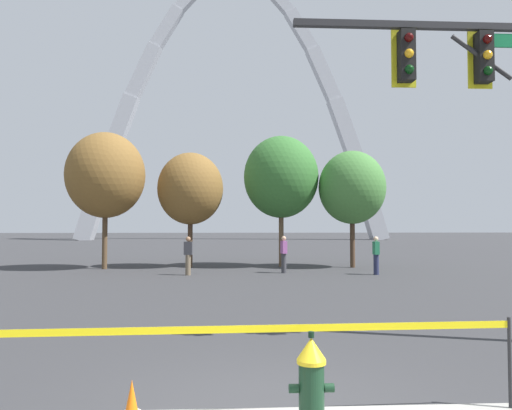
% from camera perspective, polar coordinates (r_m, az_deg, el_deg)
% --- Properties ---
extents(fire_hydrant, '(0.46, 0.48, 0.99)m').
position_cam_1_polar(fire_hydrant, '(5.24, 6.57, -20.25)').
color(fire_hydrant, black).
rests_on(fire_hydrant, ground).
extents(caution_tape_barrier, '(5.76, 0.23, 1.03)m').
position_cam_1_polar(caution_tape_barrier, '(5.46, 0.32, -16.88)').
color(caution_tape_barrier, '#232326').
rests_on(caution_tape_barrier, ground).
extents(traffic_signal_gantry, '(5.02, 0.44, 6.00)m').
position_cam_1_polar(traffic_signal_gantry, '(9.68, 26.84, 9.77)').
color(traffic_signal_gantry, '#232326').
rests_on(traffic_signal_gantry, ground).
extents(monument_arch, '(42.84, 2.19, 38.25)m').
position_cam_1_polar(monument_arch, '(67.82, -2.61, 10.15)').
color(monument_arch, '#B2B5BC').
rests_on(monument_arch, ground).
extents(tree_far_left, '(3.69, 3.69, 6.46)m').
position_cam_1_polar(tree_far_left, '(23.91, -17.39, 3.38)').
color(tree_far_left, brown).
rests_on(tree_far_left, ground).
extents(tree_left_mid, '(3.22, 3.22, 5.63)m').
position_cam_1_polar(tree_left_mid, '(23.88, -7.77, 1.92)').
color(tree_left_mid, '#473323').
rests_on(tree_left_mid, ground).
extents(tree_center_left, '(3.72, 3.72, 6.52)m').
position_cam_1_polar(tree_center_left, '(24.11, 2.99, 3.32)').
color(tree_center_left, brown).
rests_on(tree_center_left, ground).
extents(tree_center_right, '(3.26, 3.26, 5.70)m').
position_cam_1_polar(tree_center_right, '(24.03, 11.30, 2.04)').
color(tree_center_right, '#473323').
rests_on(tree_center_right, ground).
extents(pedestrian_walking_left, '(0.27, 0.38, 1.59)m').
position_cam_1_polar(pedestrian_walking_left, '(20.89, 3.31, -5.82)').
color(pedestrian_walking_left, '#38383D').
rests_on(pedestrian_walking_left, ground).
extents(pedestrian_standing_center, '(0.35, 0.22, 1.59)m').
position_cam_1_polar(pedestrian_standing_center, '(20.15, -8.04, -5.92)').
color(pedestrian_standing_center, brown).
rests_on(pedestrian_standing_center, ground).
extents(pedestrian_walking_right, '(0.22, 0.35, 1.59)m').
position_cam_1_polar(pedestrian_walking_right, '(20.77, 14.04, -5.77)').
color(pedestrian_walking_right, '#232847').
rests_on(pedestrian_walking_right, ground).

